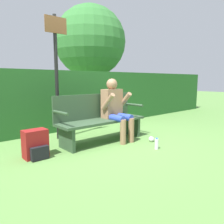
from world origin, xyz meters
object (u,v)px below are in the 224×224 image
Objects in this scene: signpost at (56,68)px; tree at (90,42)px; park_bench at (100,118)px; backpack at (36,145)px; person_seated at (115,107)px; water_bottle at (157,144)px.

signpost is 0.60× the size of tree.
park_bench is 4.16× the size of backpack.
person_seated is (0.28, -0.12, 0.21)m from park_bench.
signpost reaches higher than water_bottle.
water_bottle is at bearing -113.72° from tree.
person_seated is at bearing -119.83° from tree.
signpost reaches higher than backpack.
tree is at bearing 56.41° from park_bench.
water_bottle is (1.73, -0.96, -0.11)m from backpack.
person_seated is 1.37m from signpost.
park_bench reaches higher than backpack.
tree reaches higher than signpost.
tree is (3.09, 3.17, 1.22)m from signpost.
signpost reaches higher than park_bench.
water_bottle is (0.40, -1.05, -0.35)m from park_bench.
signpost is at bearing 44.55° from backpack.
tree reaches higher than person_seated.
person_seated is 4.99m from tree.
backpack is (-1.32, -0.10, -0.24)m from park_bench.
backpack is at bearing -135.45° from signpost.
person_seated reaches higher than water_bottle.
tree is at bearing 45.72° from signpost.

